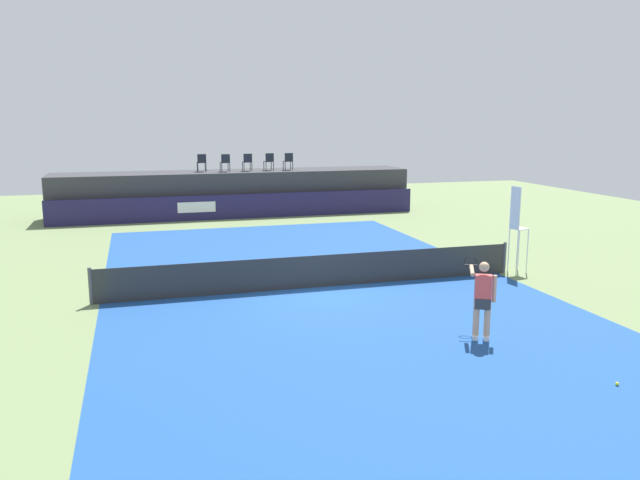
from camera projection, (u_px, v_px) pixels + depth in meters
ground_plane at (292, 265)px, 21.27m from camera, size 48.00×48.00×0.00m
court_inner at (317, 287)px, 18.44m from camera, size 12.00×22.00×0.00m
sponsor_wall at (241, 206)px, 31.05m from camera, size 18.00×0.22×1.20m
spectator_platform at (235, 192)px, 32.65m from camera, size 18.00×2.80×2.20m
spectator_chair_far_left at (202, 162)px, 31.91m from camera, size 0.44×0.44×0.89m
spectator_chair_left at (225, 162)px, 31.88m from camera, size 0.47×0.47×0.89m
spectator_chair_center at (247, 161)px, 32.30m from camera, size 0.45×0.45×0.89m
spectator_chair_right at (269, 161)px, 32.70m from camera, size 0.48×0.48×0.89m
spectator_chair_far_right at (288, 161)px, 32.90m from camera, size 0.45×0.45×0.89m
umpire_chair at (517, 223)px, 19.94m from camera, size 0.49×0.49×2.76m
tennis_net at (317, 271)px, 18.35m from camera, size 12.40×0.02×0.95m
net_post_near at (90, 286)px, 16.63m from camera, size 0.10×0.10×1.00m
net_post_far at (504, 258)px, 20.06m from camera, size 0.10×0.10×1.00m
tennis_player at (482, 297)px, 13.94m from camera, size 0.64×1.26×1.77m
tennis_ball at (617, 384)px, 11.63m from camera, size 0.07×0.07×0.07m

